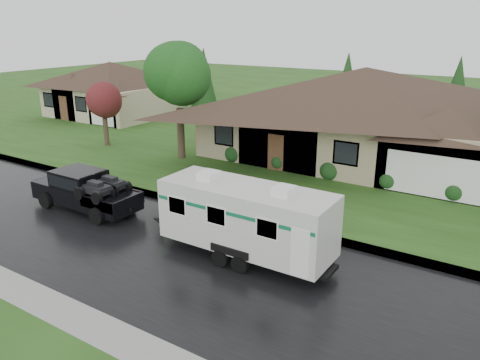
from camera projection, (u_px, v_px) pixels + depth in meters
name	position (u px, v px, depth m)	size (l,w,h in m)	color
ground	(198.00, 233.00, 19.29)	(140.00, 140.00, 0.00)	#254B17
road	(165.00, 252.00, 17.69)	(140.00, 8.00, 0.01)	black
curb	(228.00, 213.00, 21.06)	(140.00, 0.50, 0.15)	gray
lawn	(334.00, 151.00, 31.25)	(140.00, 26.00, 0.15)	#254B17
house_main	(367.00, 104.00, 28.03)	(19.44, 10.80, 6.90)	gray
house_far	(112.00, 84.00, 42.13)	(10.80, 8.64, 5.80)	tan
tree_left_green	(179.00, 78.00, 27.98)	(4.33, 4.33, 7.16)	#382B1E
tree_red	(103.00, 102.00, 31.61)	(2.61, 2.61, 4.31)	#382B1E
shrub_row	(330.00, 169.00, 25.49)	(13.60, 1.00, 1.00)	#143814
pickup_truck	(84.00, 189.00, 21.47)	(5.48, 2.08, 1.83)	black
travel_trailer	(246.00, 217.00, 16.78)	(6.76, 2.38, 3.03)	silver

